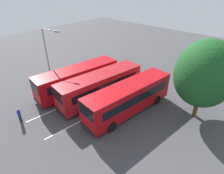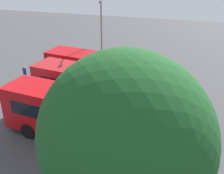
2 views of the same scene
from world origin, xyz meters
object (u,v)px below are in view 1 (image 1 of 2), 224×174
(bus_center_right, at_px, (129,97))
(depot_tree, at_px, (205,74))
(bus_far_left, at_px, (78,79))
(street_lamp, at_px, (48,55))
(bus_center_left, at_px, (100,86))
(pedestrian, at_px, (19,114))

(bus_center_right, relative_size, depot_tree, 1.34)
(depot_tree, bearing_deg, bus_far_left, -68.31)
(bus_center_right, relative_size, street_lamp, 1.43)
(bus_center_left, bearing_deg, bus_center_right, 100.92)
(bus_center_left, relative_size, bus_center_right, 1.00)
(depot_tree, bearing_deg, bus_center_left, -65.28)
(bus_center_left, bearing_deg, bus_far_left, -70.50)
(depot_tree, bearing_deg, bus_center_right, -53.52)
(bus_center_left, xyz_separation_m, bus_center_right, (-0.25, 3.93, 0.00))
(bus_far_left, xyz_separation_m, bus_center_left, (-0.71, 3.27, 0.00))
(street_lamp, bearing_deg, depot_tree, 4.83)
(bus_far_left, relative_size, bus_center_left, 1.00)
(pedestrian, bearing_deg, bus_center_left, -58.50)
(bus_center_right, height_order, pedestrian, bus_center_right)
(bus_center_right, xyz_separation_m, street_lamp, (2.36, -10.83, 2.57))
(bus_far_left, height_order, street_lamp, street_lamp)
(bus_far_left, distance_m, street_lamp, 4.66)
(bus_center_left, distance_m, bus_center_right, 3.93)
(bus_far_left, height_order, depot_tree, depot_tree)
(bus_far_left, distance_m, depot_tree, 14.10)
(bus_center_left, height_order, depot_tree, depot_tree)
(bus_center_left, bearing_deg, depot_tree, 122.02)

